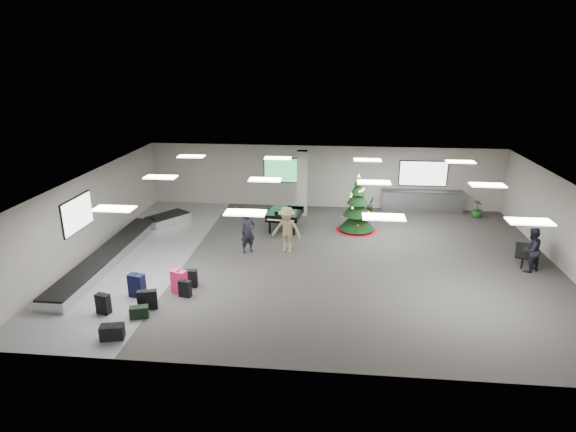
# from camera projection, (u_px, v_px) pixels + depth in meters

# --- Properties ---
(ground) EXTENTS (18.00, 18.00, 0.00)m
(ground) POSITION_uv_depth(u_px,v_px,m) (317.00, 260.00, 18.65)
(ground) COLOR #373532
(ground) RESTS_ON ground
(room_envelope) EXTENTS (18.02, 14.02, 3.21)m
(room_envelope) POSITION_uv_depth(u_px,v_px,m) (309.00, 197.00, 18.58)
(room_envelope) COLOR #A19B93
(room_envelope) RESTS_ON ground
(baggage_carousel) EXTENTS (2.28, 9.71, 0.43)m
(baggage_carousel) POSITION_uv_depth(u_px,v_px,m) (121.00, 248.00, 19.24)
(baggage_carousel) COLOR silver
(baggage_carousel) RESTS_ON ground
(service_counter) EXTENTS (4.05, 0.65, 1.08)m
(service_counter) POSITION_uv_depth(u_px,v_px,m) (422.00, 201.00, 24.28)
(service_counter) COLOR silver
(service_counter) RESTS_ON ground
(suitcase_0) EXTENTS (0.45, 0.33, 0.64)m
(suitcase_0) POSITION_uv_depth(u_px,v_px,m) (151.00, 300.00, 14.93)
(suitcase_0) COLOR black
(suitcase_0) RESTS_ON ground
(suitcase_1) EXTENTS (0.43, 0.29, 0.64)m
(suitcase_1) POSITION_uv_depth(u_px,v_px,m) (144.00, 300.00, 14.91)
(suitcase_1) COLOR black
(suitcase_1) RESTS_ON ground
(pink_suitcase) EXTENTS (0.57, 0.45, 0.81)m
(pink_suitcase) POSITION_uv_depth(u_px,v_px,m) (179.00, 282.00, 15.91)
(pink_suitcase) COLOR #FF2164
(pink_suitcase) RESTS_ON ground
(suitcase_3) EXTENTS (0.43, 0.25, 0.64)m
(suitcase_3) POSITION_uv_depth(u_px,v_px,m) (191.00, 278.00, 16.35)
(suitcase_3) COLOR black
(suitcase_3) RESTS_ON ground
(navy_suitcase) EXTENTS (0.56, 0.40, 0.81)m
(navy_suitcase) POSITION_uv_depth(u_px,v_px,m) (137.00, 286.00, 15.66)
(navy_suitcase) COLOR black
(navy_suitcase) RESTS_ON ground
(suitcase_5) EXTENTS (0.47, 0.34, 0.66)m
(suitcase_5) POSITION_uv_depth(u_px,v_px,m) (103.00, 304.00, 14.65)
(suitcase_5) COLOR black
(suitcase_5) RESTS_ON ground
(green_duffel) EXTENTS (0.60, 0.42, 0.38)m
(green_duffel) POSITION_uv_depth(u_px,v_px,m) (139.00, 312.00, 14.45)
(green_duffel) COLOR black
(green_duffel) RESTS_ON ground
(suitcase_7) EXTENTS (0.42, 0.28, 0.59)m
(suitcase_7) POSITION_uv_depth(u_px,v_px,m) (185.00, 289.00, 15.70)
(suitcase_7) COLOR black
(suitcase_7) RESTS_ON ground
(black_duffel) EXTENTS (0.70, 0.48, 0.44)m
(black_duffel) POSITION_uv_depth(u_px,v_px,m) (112.00, 332.00, 13.36)
(black_duffel) COLOR black
(black_duffel) RESTS_ON ground
(christmas_tree) EXTENTS (1.86, 1.86, 2.65)m
(christmas_tree) POSITION_uv_depth(u_px,v_px,m) (357.00, 211.00, 21.48)
(christmas_tree) COLOR maroon
(christmas_tree) RESTS_ON ground
(grand_piano) EXTENTS (1.59, 1.96, 1.04)m
(grand_piano) POSITION_uv_depth(u_px,v_px,m) (285.00, 214.00, 21.61)
(grand_piano) COLOR black
(grand_piano) RESTS_ON ground
(bench) EXTENTS (1.13, 1.77, 1.06)m
(bench) POSITION_uv_depth(u_px,v_px,m) (527.00, 248.00, 18.23)
(bench) COLOR black
(bench) RESTS_ON ground
(traveler_a) EXTENTS (0.74, 0.70, 1.71)m
(traveler_a) POSITION_uv_depth(u_px,v_px,m) (248.00, 232.00, 19.10)
(traveler_a) COLOR black
(traveler_a) RESTS_ON ground
(traveler_b) EXTENTS (1.36, 0.98, 1.89)m
(traveler_b) POSITION_uv_depth(u_px,v_px,m) (287.00, 230.00, 19.11)
(traveler_b) COLOR #94805B
(traveler_b) RESTS_ON ground
(traveler_bench) EXTENTS (1.03, 0.98, 1.67)m
(traveler_bench) POSITION_uv_depth(u_px,v_px,m) (531.00, 250.00, 17.39)
(traveler_bench) COLOR black
(traveler_bench) RESTS_ON ground
(potted_plant_left) EXTENTS (0.49, 0.52, 0.74)m
(potted_plant_left) POSITION_uv_depth(u_px,v_px,m) (370.00, 205.00, 24.31)
(potted_plant_left) COLOR #15431C
(potted_plant_left) RESTS_ON ground
(potted_plant_right) EXTENTS (0.69, 0.69, 0.90)m
(potted_plant_right) POSITION_uv_depth(u_px,v_px,m) (477.00, 209.00, 23.39)
(potted_plant_right) COLOR #15431C
(potted_plant_right) RESTS_ON ground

